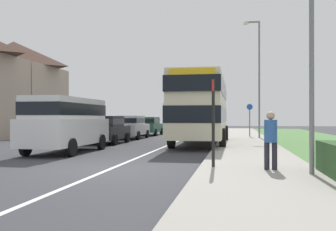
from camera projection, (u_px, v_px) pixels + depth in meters
ground_plane at (108, 170)px, 11.10m from camera, size 120.00×120.00×0.00m
lane_marking_centre at (161, 148)px, 18.98m from camera, size 0.14×60.00×0.01m
pavement_near_side at (249, 152)px, 16.28m from camera, size 3.20×68.00×0.12m
double_decker_bus at (202, 106)px, 21.47m from camera, size 2.80×10.15×3.70m
parked_van_white at (67, 120)px, 16.57m from camera, size 2.11×5.40×2.34m
parked_car_black at (106, 128)px, 22.11m from camera, size 1.91×3.93×1.60m
parked_car_silver at (131, 126)px, 27.32m from camera, size 1.88×4.38×1.63m
parked_car_dark_green at (148, 125)px, 32.74m from camera, size 2.00×4.27×1.55m
pedestrian_at_stop at (271, 138)px, 10.24m from camera, size 0.34×0.34×1.67m
bus_stop_sign at (213, 116)px, 10.83m from camera, size 0.09×0.52×2.60m
cycle_route_sign at (250, 119)px, 28.39m from camera, size 0.44×0.08×2.52m
street_lamp_mid at (258, 72)px, 26.54m from camera, size 1.14×0.20×8.18m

